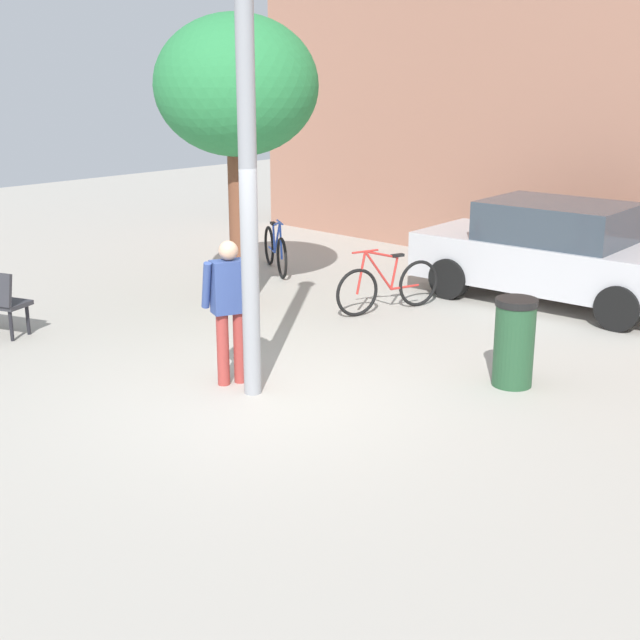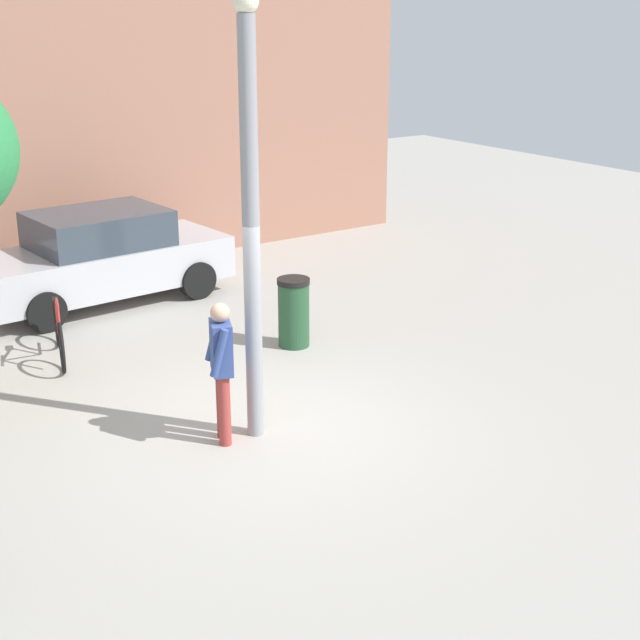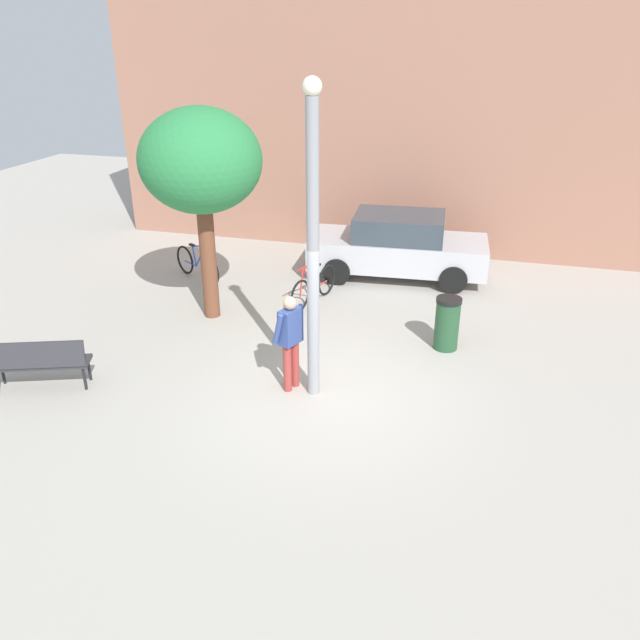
% 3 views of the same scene
% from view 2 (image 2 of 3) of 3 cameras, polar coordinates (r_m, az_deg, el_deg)
% --- Properties ---
extents(ground_plane, '(36.00, 36.00, 0.00)m').
position_cam_2_polar(ground_plane, '(11.30, -3.44, -6.50)').
color(ground_plane, '#A8A399').
extents(building_facade, '(15.77, 2.00, 8.17)m').
position_cam_2_polar(building_facade, '(18.09, -18.58, 15.62)').
color(building_facade, '#9E6B56').
rests_on(building_facade, ground_plane).
extents(lamppost, '(0.28, 0.28, 4.96)m').
position_cam_2_polar(lamppost, '(10.29, -4.22, 6.40)').
color(lamppost, gray).
rests_on(lamppost, ground_plane).
extents(person_by_lamppost, '(0.44, 0.63, 1.67)m').
position_cam_2_polar(person_by_lamppost, '(10.62, -5.99, -2.60)').
color(person_by_lamppost, '#9E3833').
rests_on(person_by_lamppost, ground_plane).
extents(bicycle_red, '(0.56, 1.75, 0.97)m').
position_cam_2_polar(bicycle_red, '(13.71, -15.54, -0.77)').
color(bicycle_red, black).
rests_on(bicycle_red, ground_plane).
extents(parked_car_silver, '(4.30, 2.04, 1.55)m').
position_cam_2_polar(parked_car_silver, '(16.01, -13.16, 3.72)').
color(parked_car_silver, '#B7B7BC').
rests_on(parked_car_silver, ground_plane).
extents(trash_bin, '(0.48, 0.48, 1.02)m').
position_cam_2_polar(trash_bin, '(13.67, -1.60, 0.48)').
color(trash_bin, '#234C2D').
rests_on(trash_bin, ground_plane).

